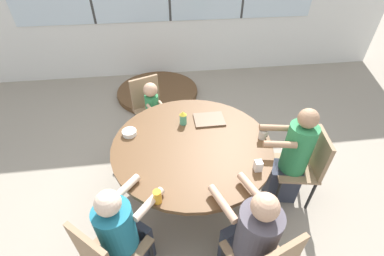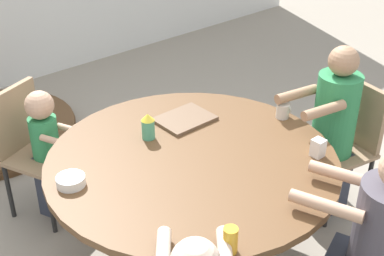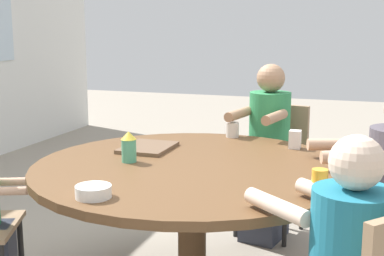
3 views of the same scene
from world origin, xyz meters
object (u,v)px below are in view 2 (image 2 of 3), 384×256
juice_glass (230,240)px  bowl_white_shallow (71,181)px  chair_for_toddler (29,141)px  sippy_cup (148,126)px  chair_for_woman_green_shirt (347,136)px  person_man_blue_shirt (373,255)px  milk_carton_small (318,148)px  person_woman_green_shirt (328,140)px  person_toddler (50,156)px  coffee_mug (283,111)px

juice_glass → bowl_white_shallow: bearing=107.4°
chair_for_toddler → sippy_cup: bearing=94.8°
juice_glass → chair_for_woman_green_shirt: bearing=15.9°
person_man_blue_shirt → milk_carton_small: person_man_blue_shirt is taller
bowl_white_shallow → juice_glass: bearing=-72.6°
chair_for_woman_green_shirt → bowl_white_shallow: 1.80m
chair_for_woman_green_shirt → chair_for_toddler: bearing=61.7°
person_woman_green_shirt → bowl_white_shallow: 1.64m
person_woman_green_shirt → person_toddler: bearing=61.6°
sippy_cup → bowl_white_shallow: 0.57m
chair_for_toddler → bowl_white_shallow: (-0.17, -0.86, 0.23)m
person_man_blue_shirt → coffee_mug: size_ratio=12.06×
chair_for_woman_green_shirt → chair_for_toddler: same height
bowl_white_shallow → person_woman_green_shirt: bearing=-13.8°
person_man_blue_shirt → juice_glass: bearing=137.3°
chair_for_toddler → coffee_mug: (1.14, -1.08, 0.25)m
person_toddler → person_woman_green_shirt: bearing=118.1°
coffee_mug → bowl_white_shallow: size_ratio=0.63×
chair_for_woman_green_shirt → person_woman_green_shirt: size_ratio=0.75×
sippy_cup → bowl_white_shallow: size_ratio=1.08×
person_man_blue_shirt → coffee_mug: bearing=48.2°
person_woman_green_shirt → sippy_cup: bearing=75.0°
person_toddler → chair_for_toddler: bearing=-90.0°
chair_for_woman_green_shirt → sippy_cup: 1.32m
person_woman_green_shirt → juice_glass: bearing=119.8°
chair_for_woman_green_shirt → milk_carton_small: size_ratio=8.58×
person_woman_green_shirt → bowl_white_shallow: bearing=87.1°
person_woman_green_shirt → coffee_mug: (-0.27, 0.16, 0.24)m
coffee_mug → bowl_white_shallow: coffee_mug is taller
juice_glass → person_toddler: bearing=91.4°
coffee_mug → juice_glass: size_ratio=0.75×
sippy_cup → person_toddler: bearing=118.4°
chair_for_woman_green_shirt → person_man_blue_shirt: 1.07m
sippy_cup → juice_glass: 0.99m
chair_for_toddler → person_toddler: (0.06, -0.14, -0.07)m
chair_for_toddler → juice_glass: 1.72m
person_man_blue_shirt → person_toddler: person_man_blue_shirt is taller
sippy_cup → juice_glass: bearing=-107.1°
person_toddler → coffee_mug: bearing=116.4°
chair_for_toddler → person_man_blue_shirt: bearing=88.6°
coffee_mug → juice_glass: bearing=-149.5°
sippy_cup → chair_for_toddler: bearing=117.3°
person_woman_green_shirt → milk_carton_small: (-0.46, -0.24, 0.24)m
chair_for_toddler → coffee_mug: chair_for_toddler is taller
coffee_mug → sippy_cup: 0.82m
chair_for_toddler → person_woman_green_shirt: 1.88m
person_woman_green_shirt → sippy_cup: person_woman_green_shirt is taller
chair_for_woman_green_shirt → person_toddler: bearing=63.9°
chair_for_toddler → person_man_blue_shirt: size_ratio=0.79×
chair_for_woman_green_shirt → juice_glass: bearing=116.8°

